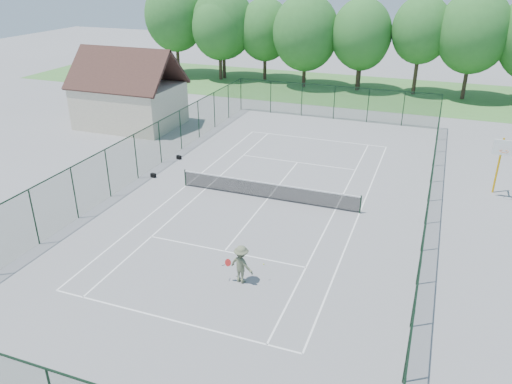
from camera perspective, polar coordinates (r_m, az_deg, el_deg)
ground at (r=29.84m, az=1.34°, el=-0.77°), size 140.00×140.00×0.00m
grass_far at (r=57.62m, az=11.42°, el=11.34°), size 80.00×16.00×0.01m
court_lines at (r=29.84m, az=1.34°, el=-0.76°), size 11.05×23.85×0.01m
tennis_net at (r=29.60m, az=1.35°, el=0.24°), size 11.08×0.08×1.10m
fence_enclosure at (r=29.21m, az=1.37°, el=2.00°), size 18.05×36.05×3.02m
utility_building at (r=44.35m, az=-14.37°, el=11.28°), size 8.60×6.27×6.63m
tree_line_far at (r=56.59m, az=11.95°, el=17.24°), size 39.40×6.40×9.70m
basketball_goal at (r=32.61m, az=26.26°, el=3.74°), size 1.20×1.43×3.65m
sports_bag_a at (r=33.48m, az=-11.66°, el=1.88°), size 0.37×0.26×0.27m
sports_bag_b at (r=36.34m, az=-8.80°, el=3.94°), size 0.39×0.30×0.27m
tennis_player at (r=21.93m, az=-1.68°, el=-8.26°), size 1.78×0.96×1.79m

